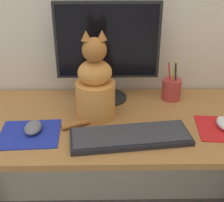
# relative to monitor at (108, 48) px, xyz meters

# --- Properties ---
(desk) EXTENTS (1.48, 0.57, 0.73)m
(desk) POSITION_rel_monitor_xyz_m (0.02, -0.19, -0.34)
(desk) COLOR #A87038
(desk) RESTS_ON ground_plane
(monitor) EXTENTS (0.44, 0.17, 0.43)m
(monitor) POSITION_rel_monitor_xyz_m (0.00, 0.00, 0.00)
(monitor) COLOR black
(monitor) RESTS_ON desk
(keyboard) EXTENTS (0.45, 0.20, 0.02)m
(keyboard) POSITION_rel_monitor_xyz_m (0.08, -0.33, -0.23)
(keyboard) COLOR black
(keyboard) RESTS_ON desk
(mousepad_left) EXTENTS (0.23, 0.20, 0.00)m
(mousepad_left) POSITION_rel_monitor_xyz_m (-0.29, -0.29, -0.24)
(mousepad_left) COLOR #1E2D9E
(mousepad_left) RESTS_ON desk
(computer_mouse_left) EXTENTS (0.06, 0.10, 0.03)m
(computer_mouse_left) POSITION_rel_monitor_xyz_m (-0.28, -0.28, -0.22)
(computer_mouse_left) COLOR slate
(computer_mouse_left) RESTS_ON mousepad_left
(cat) EXTENTS (0.22, 0.21, 0.36)m
(cat) POSITION_rel_monitor_xyz_m (-0.05, -0.16, -0.11)
(cat) COLOR #D6893D
(cat) RESTS_ON desk
(pen_cup) EXTENTS (0.08, 0.08, 0.18)m
(pen_cup) POSITION_rel_monitor_xyz_m (0.29, -0.00, -0.19)
(pen_cup) COLOR #B23833
(pen_cup) RESTS_ON desk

